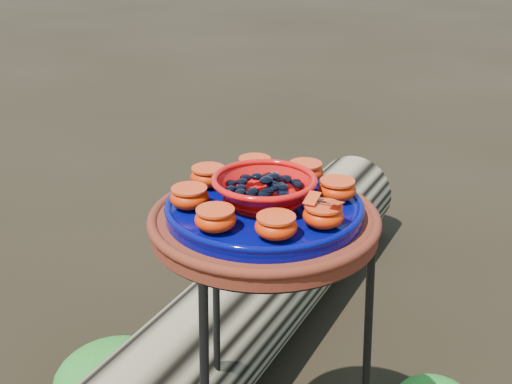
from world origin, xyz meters
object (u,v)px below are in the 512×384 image
terracotta_saucer (264,224)px  cobalt_plate (264,209)px  driftwood_log (265,287)px  red_bowl (264,191)px

terracotta_saucer → cobalt_plate: (0.00, 0.00, 0.03)m
cobalt_plate → driftwood_log: bearing=58.7°
cobalt_plate → driftwood_log: size_ratio=0.21×
terracotta_saucer → driftwood_log: (0.36, 0.59, -0.56)m
cobalt_plate → red_bowl: size_ratio=2.00×
terracotta_saucer → cobalt_plate: cobalt_plate is taller
red_bowl → driftwood_log: (0.36, 0.59, -0.62)m
cobalt_plate → driftwood_log: cobalt_plate is taller
driftwood_log → cobalt_plate: bearing=-121.3°
red_bowl → driftwood_log: bearing=58.7°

